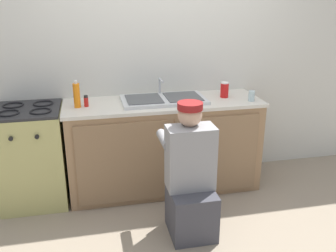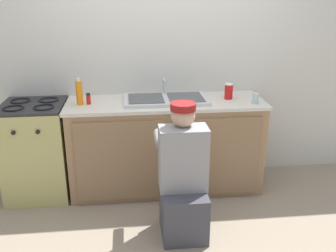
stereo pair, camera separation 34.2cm
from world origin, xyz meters
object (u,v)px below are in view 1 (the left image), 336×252
object	(u,v)px
sink_double_basin	(164,99)
soda_cup_red	(224,90)
spice_bottle_red	(86,101)
plumber_person	(191,181)
stove_range	(33,155)
soap_bottle_orange	(77,95)
water_glass	(252,96)

from	to	relation	value
sink_double_basin	soda_cup_red	world-z (taller)	sink_double_basin
spice_bottle_red	plumber_person	bearing A→B (deg)	-44.50
stove_range	soap_bottle_orange	size ratio (longest dim) A/B	3.73
plumber_person	soda_cup_red	bearing A→B (deg)	55.21
stove_range	water_glass	xyz separation A→B (m)	(2.07, -0.17, 0.50)
stove_range	plumber_person	distance (m)	1.53
stove_range	soap_bottle_orange	distance (m)	0.72
plumber_person	spice_bottle_red	size ratio (longest dim) A/B	10.52
soda_cup_red	spice_bottle_red	bearing A→B (deg)	-178.46
sink_double_basin	spice_bottle_red	xyz separation A→B (m)	(-0.72, -0.02, 0.03)
spice_bottle_red	water_glass	xyz separation A→B (m)	(1.55, -0.15, -0.00)
stove_range	water_glass	world-z (taller)	water_glass
stove_range	plumber_person	bearing A→B (deg)	-31.21
soda_cup_red	stove_range	bearing A→B (deg)	-179.56
water_glass	soda_cup_red	world-z (taller)	soda_cup_red
soda_cup_red	soap_bottle_orange	world-z (taller)	soap_bottle_orange
stove_range	soda_cup_red	world-z (taller)	soda_cup_red
plumber_person	spice_bottle_red	xyz separation A→B (m)	(-0.78, 0.77, 0.50)
sink_double_basin	plumber_person	distance (m)	0.92
sink_double_basin	soap_bottle_orange	bearing A→B (deg)	-177.84
stove_range	soda_cup_red	xyz separation A→B (m)	(1.87, 0.01, 0.52)
stove_range	soap_bottle_orange	world-z (taller)	soap_bottle_orange
stove_range	water_glass	size ratio (longest dim) A/B	9.33
sink_double_basin	soda_cup_red	bearing A→B (deg)	1.12
stove_range	soda_cup_red	size ratio (longest dim) A/B	6.14
spice_bottle_red	soap_bottle_orange	world-z (taller)	soap_bottle_orange
sink_double_basin	soap_bottle_orange	xyz separation A→B (m)	(-0.80, -0.03, 0.09)
sink_double_basin	plumber_person	xyz separation A→B (m)	(0.06, -0.79, -0.47)
water_glass	soda_cup_red	distance (m)	0.28
sink_double_basin	stove_range	xyz separation A→B (m)	(-1.25, -0.00, -0.47)
stove_range	plumber_person	size ratio (longest dim) A/B	0.84
plumber_person	soap_bottle_orange	distance (m)	1.28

